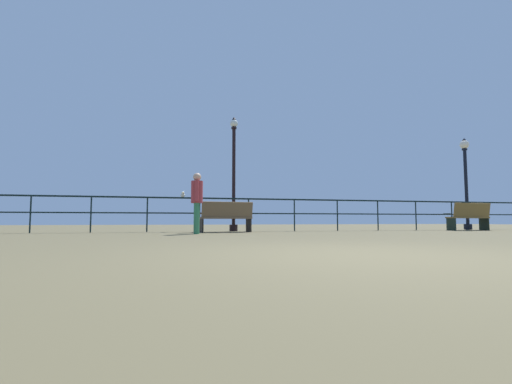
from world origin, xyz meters
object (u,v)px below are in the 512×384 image
at_px(lamppost_center, 234,172).
at_px(lamppost_right, 466,176).
at_px(bench_near_left, 226,216).
at_px(person_by_bench, 197,199).
at_px(bench_near_right, 470,215).
at_px(seagull_on_rail, 183,195).

xyz_separation_m(lamppost_center, lamppost_right, (9.54, 0.00, 0.13)).
xyz_separation_m(bench_near_left, person_by_bench, (-1.02, -1.25, 0.44)).
height_order(bench_near_left, person_by_bench, person_by_bench).
bearing_deg(lamppost_center, bench_near_left, -112.58).
relative_size(bench_near_right, lamppost_center, 0.40).
relative_size(lamppost_center, seagull_on_rail, 10.27).
bearing_deg(seagull_on_rail, lamppost_right, 1.36).
bearing_deg(lamppost_center, seagull_on_rail, -171.11).
bearing_deg(seagull_on_rail, bench_near_left, -30.53).
bearing_deg(bench_near_right, lamppost_center, 173.26).
xyz_separation_m(bench_near_left, bench_near_right, (9.06, -0.00, 0.05)).
bearing_deg(bench_near_right, bench_near_left, 180.00).
bearing_deg(lamppost_right, lamppost_center, 180.00).
distance_m(bench_near_left, lamppost_right, 10.15).
bearing_deg(bench_near_left, person_by_bench, -129.22).
distance_m(lamppost_center, lamppost_right, 9.54).
distance_m(bench_near_left, seagull_on_rail, 1.63).
xyz_separation_m(bench_near_right, seagull_on_rail, (-10.34, 0.75, 0.64)).
xyz_separation_m(lamppost_center, seagull_on_rail, (-1.70, -0.27, -0.82)).
xyz_separation_m(bench_near_right, person_by_bench, (-10.09, -1.25, 0.39)).
relative_size(bench_near_right, person_by_bench, 0.96).
xyz_separation_m(person_by_bench, seagull_on_rail, (-0.25, 2.01, 0.25)).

